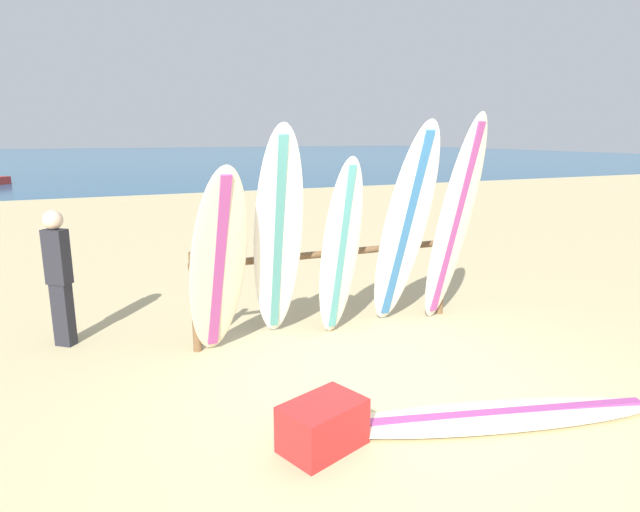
# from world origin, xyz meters

# --- Properties ---
(ground_plane) EXTENTS (120.00, 120.00, 0.00)m
(ground_plane) POSITION_xyz_m (0.00, 0.00, 0.00)
(ground_plane) COLOR #CCB784
(ocean_water) EXTENTS (120.00, 80.00, 0.01)m
(ocean_water) POSITION_xyz_m (0.00, 58.00, 0.00)
(ocean_water) COLOR #1E5984
(ocean_water) RESTS_ON ground
(surfboard_rack) EXTENTS (3.22, 0.09, 1.08)m
(surfboard_rack) POSITION_xyz_m (0.23, 1.90, 0.71)
(surfboard_rack) COLOR brown
(surfboard_rack) RESTS_ON ground
(surfboard_leaning_far_left) EXTENTS (0.62, 0.89, 2.02)m
(surfboard_leaning_far_left) POSITION_xyz_m (-1.16, 1.51, 1.01)
(surfboard_leaning_far_left) COLOR beige
(surfboard_leaning_far_left) RESTS_ON ground
(surfboard_leaning_left) EXTENTS (0.73, 1.25, 2.39)m
(surfboard_leaning_left) POSITION_xyz_m (-0.50, 1.61, 1.20)
(surfboard_leaning_left) COLOR white
(surfboard_leaning_left) RESTS_ON ground
(surfboard_leaning_center_left) EXTENTS (0.48, 0.58, 2.06)m
(surfboard_leaning_center_left) POSITION_xyz_m (0.22, 1.62, 1.03)
(surfboard_leaning_center_left) COLOR silver
(surfboard_leaning_center_left) RESTS_ON ground
(surfboard_leaning_center) EXTENTS (0.66, 1.19, 2.43)m
(surfboard_leaning_center) POSITION_xyz_m (0.94, 1.48, 1.22)
(surfboard_leaning_center) COLOR white
(surfboard_leaning_center) RESTS_ON ground
(surfboard_leaning_center_right) EXTENTS (0.53, 0.81, 2.52)m
(surfboard_leaning_center_right) POSITION_xyz_m (1.62, 1.47, 1.26)
(surfboard_leaning_center_right) COLOR silver
(surfboard_leaning_center_right) RESTS_ON ground
(surfboard_lying_on_sand) EXTENTS (2.92, 1.24, 0.08)m
(surfboard_lying_on_sand) POSITION_xyz_m (0.58, -0.49, 0.04)
(surfboard_lying_on_sand) COLOR beige
(surfboard_lying_on_sand) RESTS_ON ground
(beachgoer_standing) EXTENTS (0.28, 0.27, 1.50)m
(beachgoer_standing) POSITION_xyz_m (-2.63, 2.65, 0.82)
(beachgoer_standing) COLOR #26262D
(beachgoer_standing) RESTS_ON ground
(cooler_box) EXTENTS (0.70, 0.58, 0.36)m
(cooler_box) POSITION_xyz_m (-0.83, -0.29, 0.18)
(cooler_box) COLOR red
(cooler_box) RESTS_ON ground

